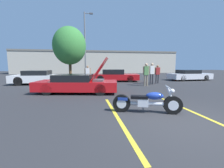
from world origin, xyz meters
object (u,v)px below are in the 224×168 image
Objects in this scene: parked_car_right_row at (189,75)px; parked_car_mid_row at (115,76)px; light_pole at (86,42)px; tree_background at (69,46)px; spectator_far_lot at (146,72)px; motorcycle at (147,102)px; parked_car_left_row at (39,77)px; spectator_near_motorcycle at (88,73)px; spectator_by_show_car at (152,72)px; spectator_midground at (157,73)px; show_car_hood_open at (77,84)px.

parked_car_right_row is 8.08m from parked_car_mid_row.
light_pole is 3.61m from tree_background.
spectator_far_lot is (6.40, -7.07, -2.75)m from tree_background.
light_pole is at bearing 115.29° from motorcycle.
parked_car_left_row is at bearing 162.41° from spectator_far_lot.
parked_car_right_row is at bearing 5.93° from spectator_near_motorcycle.
spectator_by_show_car is 1.04m from spectator_midground.
parked_car_right_row is 2.77× the size of spectator_near_motorcycle.
spectator_by_show_car is 1.02× the size of spectator_far_lot.
parked_car_mid_row is at bearing 144.69° from spectator_midground.
parked_car_mid_row is (6.87, 1.10, -0.01)m from parked_car_left_row.
parked_car_left_row is (-2.19, -4.35, -3.24)m from tree_background.
show_car_hood_open is at bearing -51.51° from parked_car_left_row.
tree_background is 14.31m from motorcycle.
spectator_midground is at bearing -7.66° from spectator_near_motorcycle.
parked_car_right_row is at bearing 65.61° from motorcycle.
parked_car_right_row is 10.89m from spectator_near_motorcycle.
parked_car_mid_row is at bearing 70.87° from show_car_hood_open.
parked_car_left_row is 9.03m from spectator_far_lot.
light_pole is 1.44× the size of tree_background.
spectator_midground is at bearing 36.66° from spectator_by_show_car.
spectator_by_show_car is at bearing 36.36° from show_car_hood_open.
light_pole is 4.80× the size of spectator_far_lot.
show_car_hood_open is 6.76m from parked_car_mid_row.
spectator_far_lot reaches higher than spectator_near_motorcycle.
tree_background is 1.22× the size of parked_car_mid_row.
parked_car_mid_row is at bearing 11.60° from parked_car_left_row.
motorcycle is 0.51× the size of parked_car_left_row.
tree_background is at bearing -121.55° from light_pole.
spectator_near_motorcycle is (1.92, -4.83, -2.88)m from tree_background.
tree_background reaches higher than spectator_by_show_car.
parked_car_left_row is at bearing 168.47° from spectator_by_show_car.
tree_background is at bearing 139.15° from spectator_by_show_car.
spectator_far_lot is at bearing -47.83° from tree_background.
spectator_far_lot reaches higher than motorcycle.
parked_car_mid_row is at bearing -34.74° from tree_background.
spectator_by_show_car is at bearing -9.03° from parked_car_left_row.
motorcycle is at bearing -115.94° from spectator_by_show_car.
spectator_near_motorcycle reaches higher than parked_car_mid_row.
spectator_midground reaches higher than parked_car_mid_row.
tree_background is 9.97m from spectator_by_show_car.
motorcycle is 5.00m from show_car_hood_open.
parked_car_right_row is at bearing -31.52° from light_pole.
parked_car_mid_row is 4.01m from spectator_by_show_car.
spectator_by_show_car is at bearing -59.67° from light_pole.
motorcycle is 7.91m from spectator_by_show_car.
show_car_hood_open reaches higher than parked_car_mid_row.
tree_background is at bearing 157.01° from parked_car_mid_row.
spectator_midground reaches higher than motorcycle.
parked_car_left_row is 4.16m from spectator_near_motorcycle.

